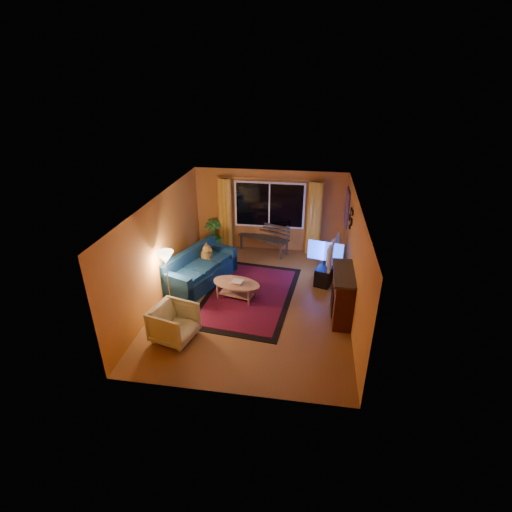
# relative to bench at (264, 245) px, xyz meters

# --- Properties ---
(floor) EXTENTS (4.50, 6.00, 0.02)m
(floor) POSITION_rel_bench_xyz_m (0.13, -2.75, -0.25)
(floor) COLOR brown
(floor) RESTS_ON ground
(ceiling) EXTENTS (4.50, 6.00, 0.02)m
(ceiling) POSITION_rel_bench_xyz_m (0.13, -2.75, 2.27)
(ceiling) COLOR white
(ceiling) RESTS_ON ground
(wall_back) EXTENTS (4.50, 0.02, 2.50)m
(wall_back) POSITION_rel_bench_xyz_m (0.13, 0.26, 1.01)
(wall_back) COLOR #C5762C
(wall_back) RESTS_ON ground
(wall_left) EXTENTS (0.02, 6.00, 2.50)m
(wall_left) POSITION_rel_bench_xyz_m (-2.13, -2.75, 1.01)
(wall_left) COLOR #C5762C
(wall_left) RESTS_ON ground
(wall_right) EXTENTS (0.02, 6.00, 2.50)m
(wall_right) POSITION_rel_bench_xyz_m (2.39, -2.75, 1.01)
(wall_right) COLOR #C5762C
(wall_right) RESTS_ON ground
(window) EXTENTS (2.00, 0.02, 1.30)m
(window) POSITION_rel_bench_xyz_m (0.13, 0.19, 1.21)
(window) COLOR black
(window) RESTS_ON wall_back
(curtain_rod) EXTENTS (3.20, 0.03, 0.03)m
(curtain_rod) POSITION_rel_bench_xyz_m (0.13, 0.15, 2.01)
(curtain_rod) COLOR #BF8C3F
(curtain_rod) RESTS_ON wall_back
(curtain_left) EXTENTS (0.36, 0.36, 2.24)m
(curtain_left) POSITION_rel_bench_xyz_m (-1.22, 0.13, 0.88)
(curtain_left) COLOR gold
(curtain_left) RESTS_ON ground
(curtain_right) EXTENTS (0.36, 0.36, 2.24)m
(curtain_right) POSITION_rel_bench_xyz_m (1.48, 0.13, 0.88)
(curtain_right) COLOR gold
(curtain_right) RESTS_ON ground
(bench) EXTENTS (1.63, 1.03, 0.47)m
(bench) POSITION_rel_bench_xyz_m (0.00, 0.00, 0.00)
(bench) COLOR #302A24
(bench) RESTS_ON ground
(potted_plant) EXTENTS (0.55, 0.55, 0.97)m
(potted_plant) POSITION_rel_bench_xyz_m (-1.58, -0.05, 0.25)
(potted_plant) COLOR #235B1E
(potted_plant) RESTS_ON ground
(sofa) EXTENTS (1.63, 2.33, 0.87)m
(sofa) POSITION_rel_bench_xyz_m (-1.39, -2.14, 0.20)
(sofa) COLOR #0E2A46
(sofa) RESTS_ON ground
(dog) EXTENTS (0.33, 0.45, 0.48)m
(dog) POSITION_rel_bench_xyz_m (-1.34, -1.66, 0.43)
(dog) COLOR brown
(dog) RESTS_ON sofa
(armchair) EXTENTS (0.93, 0.97, 0.83)m
(armchair) POSITION_rel_bench_xyz_m (-1.27, -4.45, 0.18)
(armchair) COLOR beige
(armchair) RESTS_ON ground
(floor_lamp) EXTENTS (0.22, 0.22, 1.33)m
(floor_lamp) POSITION_rel_bench_xyz_m (-1.87, -3.15, 0.43)
(floor_lamp) COLOR #BF8C3F
(floor_lamp) RESTS_ON ground
(rug) EXTENTS (2.46, 3.54, 0.02)m
(rug) POSITION_rel_bench_xyz_m (-0.02, -2.58, -0.22)
(rug) COLOR #840309
(rug) RESTS_ON ground
(coffee_table) EXTENTS (1.44, 1.44, 0.43)m
(coffee_table) POSITION_rel_bench_xyz_m (-0.31, -2.73, -0.02)
(coffee_table) COLOR tan
(coffee_table) RESTS_ON ground
(tv_console) EXTENTS (0.71, 1.21, 0.48)m
(tv_console) POSITION_rel_bench_xyz_m (1.91, -1.43, 0.00)
(tv_console) COLOR black
(tv_console) RESTS_ON ground
(television) EXTENTS (0.41, 1.17, 0.67)m
(television) POSITION_rel_bench_xyz_m (1.91, -1.43, 0.58)
(television) COLOR black
(television) RESTS_ON tv_console
(fireplace) EXTENTS (0.40, 1.20, 1.10)m
(fireplace) POSITION_rel_bench_xyz_m (2.18, -3.15, 0.31)
(fireplace) COLOR maroon
(fireplace) RESTS_ON ground
(mirror_cluster) EXTENTS (0.06, 0.60, 0.56)m
(mirror_cluster) POSITION_rel_bench_xyz_m (2.34, -1.45, 1.56)
(mirror_cluster) COLOR black
(mirror_cluster) RESTS_ON wall_right
(painting) EXTENTS (0.04, 0.76, 0.96)m
(painting) POSITION_rel_bench_xyz_m (2.35, -0.30, 1.41)
(painting) COLOR #E14522
(painting) RESTS_ON wall_right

